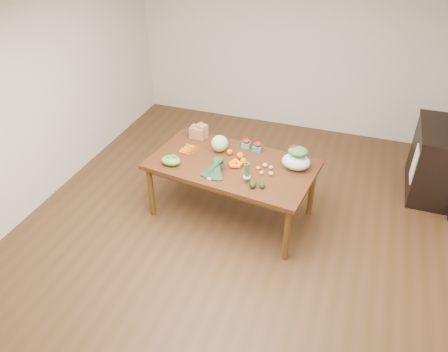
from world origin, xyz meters
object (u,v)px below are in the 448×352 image
(cabinet, at_px, (433,161))
(cabbage, at_px, (220,144))
(paper_bag, at_px, (198,131))
(mandarin_cluster, at_px, (234,163))
(dining_table, at_px, (232,189))
(salad_bag, at_px, (296,159))
(kale_bunch, at_px, (213,169))
(asparagus_bundle, at_px, (247,172))

(cabinet, xyz_separation_m, cabbage, (-2.55, -1.12, 0.38))
(cabbage, bearing_deg, paper_bag, 148.83)
(cabbage, bearing_deg, mandarin_cluster, -44.45)
(dining_table, distance_m, cabbage, 0.57)
(cabbage, xyz_separation_m, salad_bag, (0.95, -0.09, 0.02))
(paper_bag, distance_m, kale_bunch, 0.90)
(dining_table, distance_m, paper_bag, 0.88)
(dining_table, bearing_deg, cabbage, 143.53)
(asparagus_bundle, bearing_deg, paper_bag, 146.66)
(cabinet, xyz_separation_m, mandarin_cluster, (-2.28, -1.39, 0.32))
(dining_table, relative_size, kale_bunch, 4.76)
(cabinet, relative_size, asparagus_bundle, 4.08)
(kale_bunch, relative_size, asparagus_bundle, 1.60)
(cabbage, xyz_separation_m, asparagus_bundle, (0.50, -0.53, 0.02))
(cabinet, xyz_separation_m, kale_bunch, (-2.44, -1.65, 0.36))
(paper_bag, bearing_deg, salad_bag, -13.29)
(dining_table, height_order, mandarin_cluster, mandarin_cluster)
(cabbage, relative_size, asparagus_bundle, 0.82)
(cabbage, bearing_deg, salad_bag, -5.27)
(cabbage, bearing_deg, cabinet, 23.68)
(dining_table, xyz_separation_m, kale_bunch, (-0.12, -0.31, 0.45))
(kale_bunch, relative_size, salad_bag, 1.23)
(cabbage, bearing_deg, kale_bunch, -77.79)
(mandarin_cluster, height_order, salad_bag, salad_bag)
(mandarin_cluster, bearing_deg, dining_table, 132.18)
(cabinet, bearing_deg, cabbage, -156.32)
(mandarin_cluster, xyz_separation_m, asparagus_bundle, (0.23, -0.26, 0.08))
(paper_bag, relative_size, cabbage, 1.26)
(paper_bag, bearing_deg, mandarin_cluster, -37.38)
(cabinet, distance_m, kale_bunch, 2.96)
(kale_bunch, bearing_deg, cabbage, 109.53)
(salad_bag, bearing_deg, asparagus_bundle, -135.82)
(dining_table, bearing_deg, mandarin_cluster, -40.50)
(cabinet, xyz_separation_m, salad_bag, (-1.60, -1.21, 0.41))
(kale_bunch, bearing_deg, mandarin_cluster, 66.04)
(cabbage, relative_size, mandarin_cluster, 1.13)
(salad_bag, bearing_deg, mandarin_cluster, -165.19)
(cabbage, height_order, mandarin_cluster, cabbage)
(asparagus_bundle, bearing_deg, dining_table, 139.03)
(paper_bag, distance_m, salad_bag, 1.36)
(dining_table, xyz_separation_m, paper_bag, (-0.60, 0.45, 0.47))
(cabbage, height_order, asparagus_bundle, asparagus_bundle)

